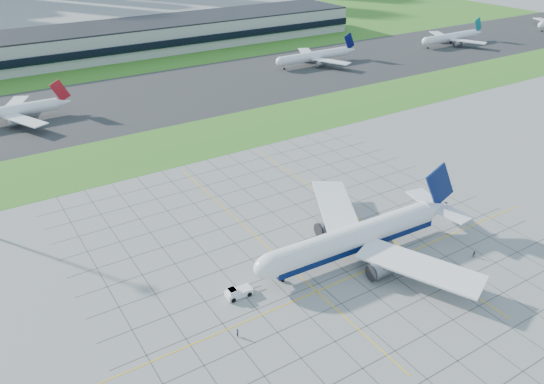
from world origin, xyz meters
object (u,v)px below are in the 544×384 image
(pushback_tug, at_px, (237,292))
(distant_jet_3, at_px, (451,37))
(crew_near, at_px, (238,333))
(airliner, at_px, (356,237))
(distant_jet_1, at_px, (14,111))
(distant_jet_2, at_px, (315,56))
(crew_far, at_px, (474,254))

(pushback_tug, height_order, distant_jet_3, distant_jet_3)
(crew_near, bearing_deg, distant_jet_3, -23.09)
(airliner, relative_size, crew_near, 31.87)
(distant_jet_1, relative_size, distant_jet_3, 0.88)
(airliner, xyz_separation_m, distant_jet_2, (96.34, 146.88, -0.55))
(crew_near, relative_size, crew_far, 1.09)
(pushback_tug, xyz_separation_m, crew_near, (-5.87, -10.62, -0.11))
(pushback_tug, distance_m, distant_jet_1, 139.90)
(airliner, xyz_separation_m, distant_jet_3, (193.70, 139.87, -0.55))
(crew_near, height_order, distant_jet_1, distant_jet_1)
(distant_jet_2, bearing_deg, crew_far, -114.11)
(distant_jet_2, bearing_deg, crew_near, -130.56)
(crew_far, height_order, distant_jet_1, distant_jet_1)
(airliner, bearing_deg, distant_jet_3, 38.06)
(crew_far, xyz_separation_m, distant_jet_1, (-76.31, 155.71, 3.63))
(crew_far, bearing_deg, airliner, -171.11)
(airliner, relative_size, pushback_tug, 7.02)
(pushback_tug, bearing_deg, distant_jet_2, 50.94)
(airliner, bearing_deg, distant_jet_1, 112.93)
(distant_jet_1, distance_m, distant_jet_3, 246.52)
(pushback_tug, relative_size, crew_far, 4.95)
(airliner, xyz_separation_m, crew_far, (23.48, -15.91, -4.19))
(airliner, relative_size, distant_jet_3, 1.22)
(crew_far, relative_size, distant_jet_3, 0.04)
(pushback_tug, height_order, crew_near, pushback_tug)
(distant_jet_1, height_order, distant_jet_2, same)
(distant_jet_2, distance_m, distant_jet_3, 97.61)
(airliner, xyz_separation_m, distant_jet_1, (-52.83, 139.80, -0.55))
(crew_far, relative_size, distant_jet_1, 0.04)
(distant_jet_2, bearing_deg, distant_jet_3, -4.12)
(crew_near, relative_size, distant_jet_3, 0.04)
(pushback_tug, distance_m, crew_far, 57.42)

